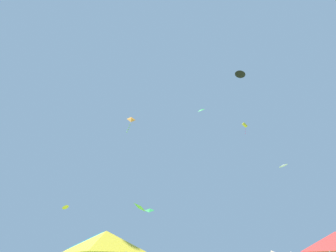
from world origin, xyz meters
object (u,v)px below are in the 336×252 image
Objects in this scene: kite_green_delta at (201,110)px; kite_black_delta at (240,74)px; kite_lime_diamond at (140,207)px; canopy_tent_yellow at (105,242)px; kite_white_delta at (283,165)px; kite_green_diamond at (150,210)px; kite_yellow_box at (245,125)px; canopy_tent_teal at (103,240)px; kite_yellow_delta at (65,207)px; kite_orange_diamond at (131,120)px.

kite_green_delta is 18.61m from kite_black_delta.
kite_lime_diamond is (-7.53, -11.65, -18.28)m from kite_green_delta.
kite_lime_diamond reaches higher than canopy_tent_yellow.
canopy_tent_yellow is 2.55× the size of kite_white_delta.
kite_white_delta is at bearing 13.51° from kite_green_diamond.
kite_green_diamond is 21.00m from kite_green_delta.
kite_green_diamond is 0.56× the size of kite_green_delta.
kite_yellow_box is 1.84× the size of kite_black_delta.
kite_black_delta is (-7.33, -12.34, 4.12)m from kite_white_delta.
kite_yellow_box reaches higher than canopy_tent_teal.
canopy_tent_yellow is at bearing -71.38° from canopy_tent_teal.
kite_yellow_delta is at bearing 124.69° from canopy_tent_yellow.
kite_orange_diamond is 2.37× the size of kite_white_delta.
canopy_tent_yellow is 29.54m from kite_yellow_box.
kite_green_delta reaches higher than kite_green_diamond.
kite_white_delta is at bearing -26.19° from kite_green_delta.
kite_lime_diamond is (3.63, -8.27, -14.47)m from kite_orange_diamond.
kite_orange_diamond reaches higher than kite_lime_diamond.
canopy_tent_yellow is at bearing -90.97° from kite_lime_diamond.
kite_orange_diamond reaches higher than kite_black_delta.
canopy_tent_yellow is 12.54m from kite_green_diamond.
kite_orange_diamond reaches higher than canopy_tent_yellow.
kite_orange_diamond reaches higher than kite_white_delta.
kite_yellow_delta is at bearing -151.89° from kite_green_delta.
kite_black_delta reaches higher than canopy_tent_yellow.
kite_orange_diamond is (-17.55, -2.17, 0.21)m from kite_yellow_box.
kite_black_delta reaches higher than canopy_tent_teal.
kite_black_delta is at bearing -46.14° from kite_orange_diamond.
canopy_tent_teal is 1.26× the size of kite_orange_diamond.
kite_white_delta reaches higher than kite_yellow_delta.
kite_green_diamond is at bearing 136.33° from kite_black_delta.
kite_yellow_box is 22.49m from kite_lime_diamond.
canopy_tent_teal is at bearing -109.60° from kite_green_diamond.
kite_green_diamond is at bearing 70.40° from canopy_tent_teal.
kite_green_delta is at bearing 57.14° from kite_lime_diamond.
kite_white_delta is 17.67m from kite_green_diamond.
kite_green_delta is 1.65× the size of kite_lime_diamond.
kite_green_delta is (-9.06, 4.46, 11.95)m from kite_white_delta.
kite_orange_diamond reaches higher than kite_green_diamond.
kite_green_delta is (7.12, 8.34, 17.90)m from kite_green_diamond.
kite_yellow_box is 1.69× the size of kite_lime_diamond.
kite_black_delta is at bearing -120.70° from kite_white_delta.
canopy_tent_teal reaches higher than canopy_tent_yellow.
kite_black_delta is (17.59, -8.32, 9.71)m from kite_yellow_delta.
kite_green_delta is 25.12m from kite_yellow_delta.
kite_white_delta reaches higher than kite_lime_diamond.
canopy_tent_yellow is at bearing -126.40° from kite_yellow_box.
kite_lime_diamond is at bearing 150.95° from kite_black_delta.
kite_green_diamond reaches higher than canopy_tent_yellow.
kite_black_delta is (9.26, -5.14, 10.45)m from kite_lime_diamond.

